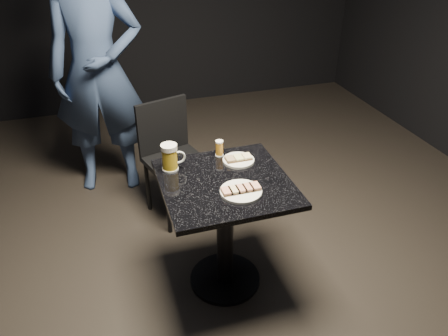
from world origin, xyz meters
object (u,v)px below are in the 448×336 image
(plate_small, at_px, (238,160))
(table, at_px, (225,216))
(beer_mug, at_px, (170,157))
(beer_tumbler, at_px, (219,148))
(patron, at_px, (97,72))
(plate_large, at_px, (241,191))
(chair, at_px, (171,153))

(plate_small, height_order, table, plate_small)
(beer_mug, height_order, beer_tumbler, beer_mug)
(patron, bearing_deg, beer_mug, -66.94)
(patron, xyz_separation_m, table, (0.56, -1.39, -0.47))
(plate_large, xyz_separation_m, table, (-0.04, 0.13, -0.25))
(plate_small, xyz_separation_m, beer_mug, (-0.40, 0.03, 0.07))
(patron, distance_m, table, 1.57)
(beer_tumbler, xyz_separation_m, chair, (-0.19, 0.57, -0.30))
(patron, height_order, chair, patron)
(beer_tumbler, distance_m, chair, 0.67)
(plate_large, height_order, plate_small, same)
(plate_small, relative_size, beer_mug, 1.18)
(plate_large, relative_size, chair, 0.26)
(beer_mug, bearing_deg, chair, 79.60)
(plate_small, relative_size, beer_tumbler, 1.91)
(table, bearing_deg, plate_small, 51.93)
(plate_small, xyz_separation_m, chair, (-0.28, 0.67, -0.26))
(plate_large, relative_size, patron, 0.11)
(plate_large, bearing_deg, patron, 111.71)
(beer_mug, bearing_deg, beer_tumbler, 12.89)
(patron, height_order, table, patron)
(plate_small, relative_size, patron, 0.10)
(patron, bearing_deg, plate_large, -59.68)
(plate_small, bearing_deg, table, -128.07)
(patron, height_order, beer_mug, patron)
(chair, bearing_deg, beer_mug, -100.40)
(plate_small, bearing_deg, patron, 120.03)
(plate_large, bearing_deg, plate_small, 73.13)
(table, height_order, chair, chair)
(plate_large, relative_size, plate_small, 1.19)
(plate_small, distance_m, beer_tumbler, 0.14)
(plate_large, bearing_deg, beer_mug, 131.43)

